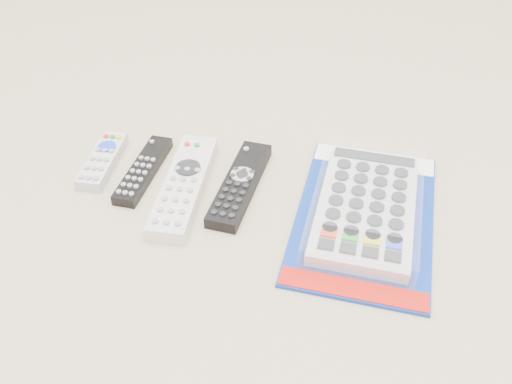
# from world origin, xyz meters

# --- Properties ---
(remote_small_grey) EXTENTS (0.04, 0.14, 0.02)m
(remote_small_grey) POSITION_xyz_m (-0.23, 0.05, 0.01)
(remote_small_grey) COLOR #AAAAAC
(remote_small_grey) RESTS_ON ground
(remote_slim_black) EXTENTS (0.06, 0.17, 0.02)m
(remote_slim_black) POSITION_xyz_m (-0.16, 0.03, 0.01)
(remote_slim_black) COLOR black
(remote_slim_black) RESTS_ON ground
(remote_silver_dvd) EXTENTS (0.06, 0.23, 0.03)m
(remote_silver_dvd) POSITION_xyz_m (-0.09, 0.00, 0.01)
(remote_silver_dvd) COLOR silver
(remote_silver_dvd) RESTS_ON ground
(remote_large_black) EXTENTS (0.08, 0.20, 0.02)m
(remote_large_black) POSITION_xyz_m (-0.00, 0.02, 0.01)
(remote_large_black) COLOR black
(remote_large_black) RESTS_ON ground
(jumbo_remote_packaged) EXTENTS (0.23, 0.34, 0.04)m
(jumbo_remote_packaged) POSITION_xyz_m (0.19, -0.02, 0.02)
(jumbo_remote_packaged) COLOR navy
(jumbo_remote_packaged) RESTS_ON ground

